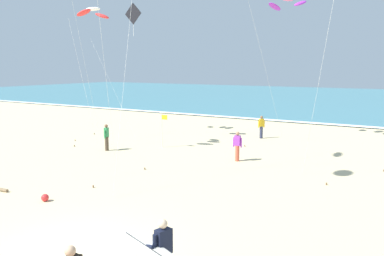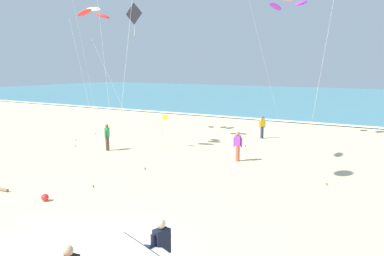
# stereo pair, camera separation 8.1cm
# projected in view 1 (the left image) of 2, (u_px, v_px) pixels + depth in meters

# --- Properties ---
(ocean_water) EXTENTS (160.00, 60.00, 0.08)m
(ocean_water) POSITION_uv_depth(u_px,v_px,m) (362.00, 99.00, 59.13)
(ocean_water) COLOR teal
(ocean_water) RESTS_ON ground
(shoreline_foam) EXTENTS (160.00, 1.01, 0.01)m
(shoreline_foam) POSITION_uv_depth(u_px,v_px,m) (317.00, 123.00, 33.84)
(shoreline_foam) COLOR white
(shoreline_foam) RESTS_ON ocean_water
(surfer_trailing) EXTENTS (2.11, 1.17, 1.71)m
(surfer_trailing) POSITION_uv_depth(u_px,v_px,m) (157.00, 250.00, 8.38)
(surfer_trailing) COLOR black
(surfer_trailing) RESTS_ON ground
(kite_diamond_charcoal_near) EXTENTS (4.78, 0.24, 9.07)m
(kite_diamond_charcoal_near) POSITION_uv_depth(u_px,v_px,m) (132.00, 18.00, 25.32)
(kite_diamond_charcoal_near) COLOR black
(kite_diamond_charcoal_near) RESTS_ON ground
(kite_arc_ivory_mid) EXTENTS (2.51, 2.14, 8.33)m
(kite_arc_ivory_mid) POSITION_uv_depth(u_px,v_px,m) (93.00, 13.00, 22.24)
(kite_arc_ivory_mid) COLOR red
(kite_arc_ivory_mid) RESTS_ON ground
(kite_arc_rose_low) EXTENTS (2.78, 4.96, 9.48)m
(kite_arc_rose_low) POSITION_uv_depth(u_px,v_px,m) (287.00, 3.00, 25.73)
(kite_arc_rose_low) COLOR purple
(kite_arc_rose_low) RESTS_ON ground
(bystander_green_top) EXTENTS (0.26, 0.48, 1.59)m
(bystander_green_top) POSITION_uv_depth(u_px,v_px,m) (107.00, 137.00, 23.08)
(bystander_green_top) COLOR #4C3D2D
(bystander_green_top) RESTS_ON ground
(bystander_yellow_top) EXTENTS (0.36, 0.39, 1.59)m
(bystander_yellow_top) POSITION_uv_depth(u_px,v_px,m) (261.00, 127.00, 27.04)
(bystander_yellow_top) COLOR #2D334C
(bystander_yellow_top) RESTS_ON ground
(bystander_purple_top) EXTENTS (0.50, 0.22, 1.59)m
(bystander_purple_top) POSITION_uv_depth(u_px,v_px,m) (237.00, 146.00, 20.50)
(bystander_purple_top) COLOR #D8593F
(bystander_purple_top) RESTS_ON ground
(lifeguard_flag) EXTENTS (0.45, 0.05, 2.10)m
(lifeguard_flag) POSITION_uv_depth(u_px,v_px,m) (162.00, 127.00, 23.91)
(lifeguard_flag) COLOR silver
(lifeguard_flag) RESTS_ON ground
(beach_ball) EXTENTS (0.28, 0.28, 0.28)m
(beach_ball) POSITION_uv_depth(u_px,v_px,m) (45.00, 198.00, 14.45)
(beach_ball) COLOR red
(beach_ball) RESTS_ON ground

